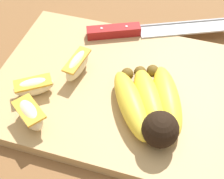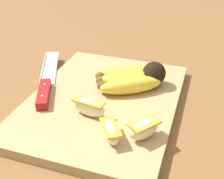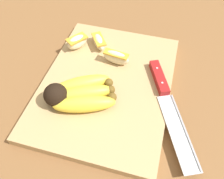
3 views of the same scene
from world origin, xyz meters
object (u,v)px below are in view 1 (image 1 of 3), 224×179
chefs_knife (139,30)px  apple_wedge_middle (34,86)px  banana_bunch (151,106)px  apple_wedge_near (77,65)px  apple_wedge_far (30,114)px

chefs_knife → apple_wedge_middle: size_ratio=4.08×
banana_bunch → chefs_knife: (-0.06, 0.18, -0.01)m
banana_bunch → apple_wedge_middle: bearing=-176.3°
apple_wedge_near → apple_wedge_far: bearing=-104.6°
banana_bunch → apple_wedge_middle: 0.18m
chefs_knife → apple_wedge_near: 0.15m
chefs_knife → apple_wedge_near: (-0.07, -0.13, 0.01)m
banana_bunch → apple_wedge_middle: banana_bunch is taller
chefs_knife → banana_bunch: bearing=-71.4°
apple_wedge_far → apple_wedge_near: bearing=75.4°
chefs_knife → apple_wedge_middle: bearing=-122.3°
banana_bunch → apple_wedge_far: 0.18m
banana_bunch → apple_wedge_far: size_ratio=2.54×
chefs_knife → apple_wedge_near: apple_wedge_near is taller
chefs_knife → apple_wedge_near: bearing=-118.5°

